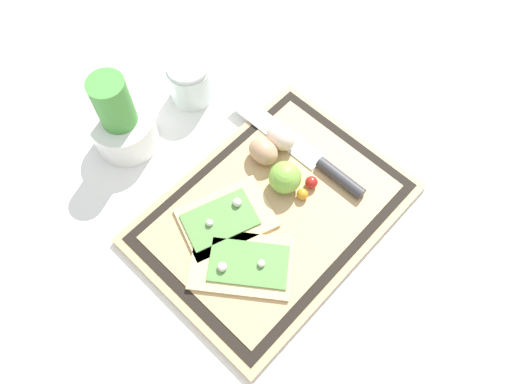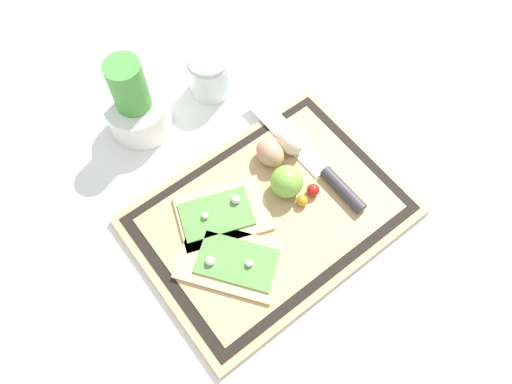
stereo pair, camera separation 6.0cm
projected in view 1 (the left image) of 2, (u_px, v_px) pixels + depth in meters
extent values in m
plane|color=white|center=(273.00, 215.00, 0.90)|extent=(6.00, 6.00, 0.00)
cube|color=tan|center=(273.00, 213.00, 0.89)|extent=(0.47, 0.34, 0.01)
cube|color=black|center=(273.00, 211.00, 0.88)|extent=(0.44, 0.31, 0.00)
cube|color=tan|center=(273.00, 211.00, 0.88)|extent=(0.40, 0.28, 0.00)
cube|color=#DBBC7F|center=(241.00, 263.00, 0.84)|extent=(0.19, 0.20, 0.01)
cube|color=#568942|center=(249.00, 263.00, 0.83)|extent=(0.14, 0.15, 0.00)
sphere|color=silver|center=(222.00, 267.00, 0.82)|extent=(0.02, 0.02, 0.02)
sphere|color=silver|center=(261.00, 264.00, 0.82)|extent=(0.01, 0.01, 0.01)
cube|color=#DBBC7F|center=(226.00, 218.00, 0.87)|extent=(0.19, 0.16, 0.01)
cube|color=#568942|center=(220.00, 219.00, 0.87)|extent=(0.14, 0.11, 0.00)
sphere|color=silver|center=(237.00, 202.00, 0.87)|extent=(0.02, 0.02, 0.02)
sphere|color=silver|center=(209.00, 223.00, 0.86)|extent=(0.01, 0.01, 0.01)
cube|color=silver|center=(276.00, 131.00, 0.96)|extent=(0.04, 0.21, 0.00)
cylinder|color=#38383D|center=(340.00, 178.00, 0.90)|extent=(0.02, 0.10, 0.02)
ellipsoid|color=tan|center=(263.00, 151.00, 0.91)|extent=(0.05, 0.06, 0.05)
ellipsoid|color=beige|center=(281.00, 137.00, 0.92)|extent=(0.05, 0.06, 0.05)
sphere|color=#7FB742|center=(285.00, 177.00, 0.88)|extent=(0.06, 0.06, 0.06)
sphere|color=red|center=(311.00, 182.00, 0.90)|extent=(0.02, 0.02, 0.02)
sphere|color=orange|center=(302.00, 194.00, 0.89)|extent=(0.02, 0.02, 0.02)
cylinder|color=white|center=(125.00, 131.00, 0.94)|extent=(0.12, 0.12, 0.07)
cylinder|color=#47933D|center=(115.00, 109.00, 0.87)|extent=(0.07, 0.07, 0.14)
cylinder|color=silver|center=(190.00, 82.00, 0.98)|extent=(0.09, 0.09, 0.08)
cylinder|color=#B73323|center=(192.00, 90.00, 1.00)|extent=(0.08, 0.08, 0.03)
cylinder|color=silver|center=(187.00, 67.00, 0.94)|extent=(0.08, 0.08, 0.01)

